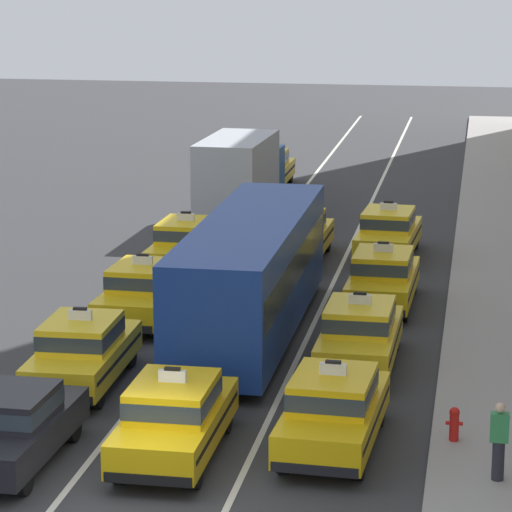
{
  "coord_description": "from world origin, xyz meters",
  "views": [
    {
      "loc": [
        6.01,
        -22.2,
        10.08
      ],
      "look_at": [
        -0.46,
        14.85,
        1.3
      ],
      "focal_mm": 91.31,
      "sensor_mm": 36.0,
      "label": 1
    }
  ],
  "objects": [
    {
      "name": "ground_plane",
      "position": [
        0.0,
        0.0,
        0.0
      ],
      "size": [
        160.0,
        160.0,
        0.0
      ],
      "primitive_type": "plane",
      "color": "#353538"
    },
    {
      "name": "lane_stripe_left_center",
      "position": [
        -1.6,
        20.0,
        0.0
      ],
      "size": [
        0.14,
        80.0,
        0.01
      ],
      "primitive_type": "cube",
      "color": "silver",
      "rests_on": "ground"
    },
    {
      "name": "lane_stripe_center_right",
      "position": [
        1.6,
        20.0,
        0.0
      ],
      "size": [
        0.14,
        80.0,
        0.01
      ],
      "primitive_type": "cube",
      "color": "silver",
      "rests_on": "ground"
    },
    {
      "name": "sedan_left_nearest",
      "position": [
        -3.04,
        1.22,
        0.85
      ],
      "size": [
        1.85,
        4.34,
        1.58
      ],
      "color": "black",
      "rests_on": "ground"
    },
    {
      "name": "taxi_left_second",
      "position": [
        -3.14,
        6.21,
        0.88
      ],
      "size": [
        1.92,
        4.6,
        1.96
      ],
      "color": "black",
      "rests_on": "ground"
    },
    {
      "name": "taxi_left_third",
      "position": [
        -3.11,
        11.89,
        0.88
      ],
      "size": [
        1.95,
        4.61,
        1.96
      ],
      "color": "black",
      "rests_on": "ground"
    },
    {
      "name": "taxi_left_fourth",
      "position": [
        -3.29,
        17.99,
        0.88
      ],
      "size": [
        1.92,
        4.6,
        1.96
      ],
      "color": "black",
      "rests_on": "ground"
    },
    {
      "name": "box_truck_left_fifth",
      "position": [
        -3.1,
        26.58,
        1.78
      ],
      "size": [
        2.47,
        7.03,
        3.27
      ],
      "color": "black",
      "rests_on": "ground"
    },
    {
      "name": "taxi_left_sixth",
      "position": [
        -3.18,
        33.36,
        0.88
      ],
      "size": [
        1.82,
        4.56,
        1.96
      ],
      "color": "black",
      "rests_on": "ground"
    },
    {
      "name": "taxi_center_nearest",
      "position": [
        0.06,
        2.16,
        0.88
      ],
      "size": [
        1.84,
        4.57,
        1.96
      ],
      "color": "black",
      "rests_on": "ground"
    },
    {
      "name": "bus_center_second",
      "position": [
        0.1,
        10.88,
        1.82
      ],
      "size": [
        2.53,
        11.2,
        3.22
      ],
      "color": "black",
      "rests_on": "ground"
    },
    {
      "name": "taxi_center_third",
      "position": [
        0.08,
        19.92,
        0.88
      ],
      "size": [
        1.92,
        4.6,
        1.96
      ],
      "color": "black",
      "rests_on": "ground"
    },
    {
      "name": "taxi_right_nearest",
      "position": [
        3.2,
        3.17,
        0.88
      ],
      "size": [
        2.02,
        4.64,
        1.96
      ],
      "color": "black",
      "rests_on": "ground"
    },
    {
      "name": "taxi_right_second",
      "position": [
        3.22,
        8.75,
        0.88
      ],
      "size": [
        1.87,
        4.58,
        1.96
      ],
      "color": "black",
      "rests_on": "ground"
    },
    {
      "name": "taxi_right_third",
      "position": [
        3.33,
        14.59,
        0.88
      ],
      "size": [
        1.91,
        4.6,
        1.96
      ],
      "color": "black",
      "rests_on": "ground"
    },
    {
      "name": "taxi_right_fourth",
      "position": [
        3.02,
        20.92,
        0.88
      ],
      "size": [
        2.04,
        4.64,
        1.96
      ],
      "color": "black",
      "rests_on": "ground"
    },
    {
      "name": "pedestrian_near_crosswalk",
      "position": [
        6.57,
        1.76,
        0.94
      ],
      "size": [
        0.36,
        0.24,
        1.57
      ],
      "color": "#23232D",
      "rests_on": "sidewalk_curb"
    },
    {
      "name": "fire_hydrant",
      "position": [
        5.68,
        3.71,
        0.55
      ],
      "size": [
        0.36,
        0.22,
        0.73
      ],
      "color": "red",
      "rests_on": "sidewalk_curb"
    }
  ]
}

